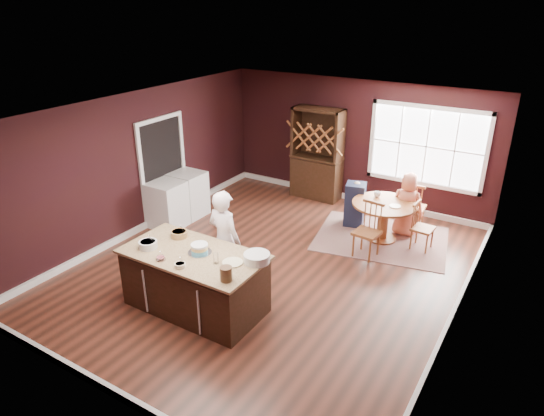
% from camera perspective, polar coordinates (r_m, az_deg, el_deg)
% --- Properties ---
extents(room_shell, '(7.00, 7.00, 7.00)m').
position_cam_1_polar(room_shell, '(7.80, 0.12, 1.63)').
color(room_shell, '#5E2C1D').
rests_on(room_shell, ground).
extents(window, '(2.36, 0.10, 1.66)m').
position_cam_1_polar(window, '(10.28, 17.73, 6.91)').
color(window, white).
rests_on(window, room_shell).
extents(doorway, '(0.08, 1.26, 2.13)m').
position_cam_1_polar(doorway, '(10.09, -12.65, 4.31)').
color(doorway, white).
rests_on(doorway, room_shell).
extents(kitchen_island, '(2.08, 1.09, 0.92)m').
position_cam_1_polar(kitchen_island, '(7.26, -9.03, -8.58)').
color(kitchen_island, black).
rests_on(kitchen_island, ground).
extents(dining_table, '(1.20, 1.20, 0.75)m').
position_cam_1_polar(dining_table, '(9.32, 13.00, -0.64)').
color(dining_table, brown).
rests_on(dining_table, ground).
extents(baker, '(0.63, 0.45, 1.64)m').
position_cam_1_polar(baker, '(7.53, -5.61, -3.79)').
color(baker, white).
rests_on(baker, ground).
extents(layer_cake, '(0.34, 0.34, 0.14)m').
position_cam_1_polar(layer_cake, '(6.98, -8.52, -4.74)').
color(layer_cake, silver).
rests_on(layer_cake, kitchen_island).
extents(bowl_blue, '(0.27, 0.27, 0.10)m').
position_cam_1_polar(bowl_blue, '(7.27, -14.37, -4.18)').
color(bowl_blue, silver).
rests_on(bowl_blue, kitchen_island).
extents(bowl_yellow, '(0.25, 0.25, 0.10)m').
position_cam_1_polar(bowl_yellow, '(7.49, -10.87, -3.02)').
color(bowl_yellow, '#8C5E3D').
rests_on(bowl_yellow, kitchen_island).
extents(bowl_pink, '(0.13, 0.13, 0.05)m').
position_cam_1_polar(bowl_pink, '(6.92, -12.96, -5.80)').
color(bowl_pink, white).
rests_on(bowl_pink, kitchen_island).
extents(bowl_olive, '(0.15, 0.15, 0.06)m').
position_cam_1_polar(bowl_olive, '(6.70, -10.76, -6.61)').
color(bowl_olive, beige).
rests_on(bowl_olive, kitchen_island).
extents(drinking_glass, '(0.08, 0.08, 0.15)m').
position_cam_1_polar(drinking_glass, '(6.69, -6.61, -5.90)').
color(drinking_glass, silver).
rests_on(drinking_glass, kitchen_island).
extents(dinner_plate, '(0.29, 0.29, 0.02)m').
position_cam_1_polar(dinner_plate, '(6.70, -4.65, -6.41)').
color(dinner_plate, beige).
rests_on(dinner_plate, kitchen_island).
extents(white_tub, '(0.37, 0.37, 0.13)m').
position_cam_1_polar(white_tub, '(6.69, -1.80, -5.88)').
color(white_tub, silver).
rests_on(white_tub, kitchen_island).
extents(stoneware_crock, '(0.16, 0.16, 0.19)m').
position_cam_1_polar(stoneware_crock, '(6.29, -5.43, -7.71)').
color(stoneware_crock, brown).
rests_on(stoneware_crock, kitchen_island).
extents(toy_figurine, '(0.05, 0.05, 0.08)m').
position_cam_1_polar(toy_figurine, '(6.45, -5.82, -7.42)').
color(toy_figurine, '#F6EF02').
rests_on(toy_figurine, kitchen_island).
extents(rug, '(2.72, 2.29, 0.01)m').
position_cam_1_polar(rug, '(9.54, 12.71, -3.54)').
color(rug, brown).
rests_on(rug, ground).
extents(chair_east, '(0.39, 0.41, 0.91)m').
position_cam_1_polar(chair_east, '(9.18, 17.37, -2.09)').
color(chair_east, '#925F23').
rests_on(chair_east, ground).
extents(chair_south, '(0.47, 0.45, 1.02)m').
position_cam_1_polar(chair_south, '(8.66, 11.12, -2.61)').
color(chair_south, brown).
rests_on(chair_south, ground).
extents(chair_north, '(0.44, 0.42, 1.00)m').
position_cam_1_polar(chair_north, '(9.95, 16.40, 0.35)').
color(chair_north, brown).
rests_on(chair_north, ground).
extents(seated_woman, '(0.64, 0.43, 1.26)m').
position_cam_1_polar(seated_woman, '(9.59, 15.60, 0.42)').
color(seated_woman, '#DC7C5E').
rests_on(seated_woman, ground).
extents(high_chair, '(0.46, 0.46, 0.93)m').
position_cam_1_polar(high_chair, '(9.83, 9.71, 0.52)').
color(high_chair, black).
rests_on(high_chair, ground).
extents(toddler, '(0.18, 0.14, 0.26)m').
position_cam_1_polar(toddler, '(9.74, 9.69, 2.51)').
color(toddler, '#8CA5BF').
rests_on(toddler, high_chair).
extents(table_plate, '(0.21, 0.21, 0.02)m').
position_cam_1_polar(table_plate, '(9.12, 14.29, 0.21)').
color(table_plate, beige).
rests_on(table_plate, dining_table).
extents(table_cup, '(0.14, 0.14, 0.10)m').
position_cam_1_polar(table_cup, '(9.46, 12.30, 1.57)').
color(table_cup, white).
rests_on(table_cup, dining_table).
extents(hutch, '(1.12, 0.47, 2.06)m').
position_cam_1_polar(hutch, '(10.94, 5.33, 6.35)').
color(hutch, '#402414').
rests_on(hutch, ground).
extents(washer, '(0.64, 0.62, 0.93)m').
position_cam_1_polar(washer, '(9.86, -12.23, 0.38)').
color(washer, white).
rests_on(washer, ground).
extents(dryer, '(0.65, 0.63, 0.94)m').
position_cam_1_polar(dryer, '(10.29, -9.82, 1.61)').
color(dryer, silver).
rests_on(dryer, ground).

